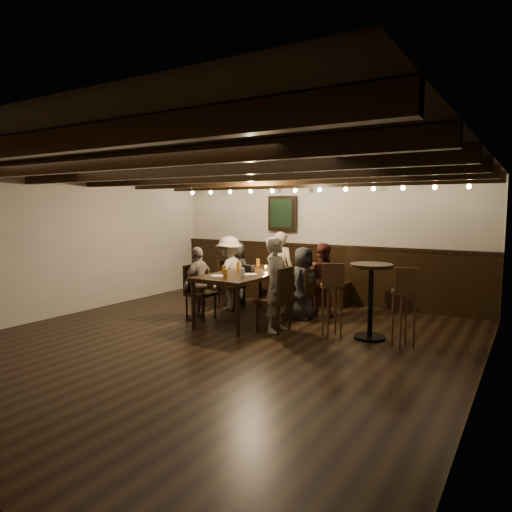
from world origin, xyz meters
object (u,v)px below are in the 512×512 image
Objects in this scene: chair_left_near at (231,294)px; chair_right_far at (275,311)px; dining_table at (251,276)px; person_right_near at (303,283)px; person_bench_left at (236,273)px; person_right_far at (277,284)px; chair_left_far at (200,303)px; bar_stool_left at (332,309)px; person_left_near at (229,273)px; high_top_table at (371,290)px; bar_stool_right at (404,317)px; chair_right_near at (301,303)px; person_bench_right at (322,279)px; person_bench_centre at (281,270)px; person_left_far at (198,283)px.

chair_right_far reaches higher than chair_left_near.
dining_table is 0.88m from person_right_near.
person_right_far is (1.65, -1.35, 0.11)m from person_bench_left.
bar_stool_left is (2.30, 0.15, 0.13)m from chair_left_far.
person_bench_left is at bearing -172.37° from chair_left_far.
chair_right_far is 1.76m from person_left_near.
person_right_near is (1.65, -0.45, -0.00)m from person_bench_left.
bar_stool_right is at bearing -17.22° from high_top_table.
person_bench_right reaches higher than chair_right_near.
bar_stool_left is at bearing -10.90° from dining_table.
person_bench_centre is at bearing 25.66° from chair_right_far.
person_left_far is 2.85m from high_top_table.
bar_stool_left is (0.86, 0.15, 0.11)m from chair_right_far.
person_right_near is at bearing 30.96° from dining_table.
person_bench_left reaches higher than bar_stool_right.
high_top_table is 0.99× the size of bar_stool_left.
person_right_far is (1.47, -0.90, 0.44)m from chair_left_near.
person_bench_centre reaches higher than bar_stool_left.
person_left_far reaches higher than chair_right_far.
chair_left_far is 0.84× the size of bar_stool_left.
chair_left_far is 0.85× the size of high_top_table.
chair_right_far is 0.80× the size of person_left_far.
chair_right_far is (0.72, -0.45, -0.43)m from dining_table.
person_bench_centre reaches higher than dining_table.
high_top_table is at bearing -75.48° from chair_right_far.
person_right_far is at bearing -30.96° from dining_table.
person_left_far is at bearing -149.04° from dining_table.
person_bench_centre is (-0.00, 1.05, -0.02)m from dining_table.
bar_stool_right is at bearing 93.35° from person_left_far.
person_bench_left reaches higher than high_top_table.
bar_stool_left is at bearing 139.37° from person_bench_centre.
person_bench_left is 1.36m from person_left_far.
person_bench_left is 1.12× the size of bar_stool_left.
person_left_far reaches higher than person_right_near.
person_left_far reaches higher than bar_stool_left.
chair_right_near is 0.61m from person_bench_right.
dining_table is 0.97m from chair_right_near.
chair_right_far is 0.81× the size of person_right_near.
high_top_table is at bearing 161.44° from person_bench_left.
person_bench_left is 1.00× the size of person_right_near.
person_bench_right is 1.36m from person_right_far.
chair_left_far is 0.64× the size of person_right_far.
person_bench_left is at bearing 50.21° from chair_right_far.
high_top_table is (1.33, -0.55, 0.10)m from person_right_near.
person_left_far is 2.34m from bar_stool_left.
chair_left_near is 0.96m from person_left_far.
dining_table is 1.95× the size of bar_stool_left.
person_right_near reaches higher than chair_right_near.
high_top_table reaches higher than chair_right_near.
bar_stool_left and bar_stool_right have the same top height.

